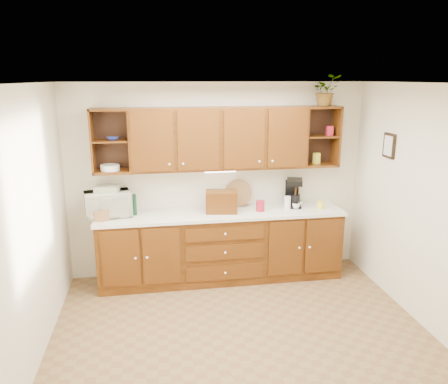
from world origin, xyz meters
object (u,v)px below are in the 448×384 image
object	(u,v)px
microwave	(108,204)
bread_box	(221,202)
coffee_maker	(294,193)
potted_plant	(326,90)

from	to	relation	value
microwave	bread_box	size ratio (longest dim) A/B	1.39
coffee_maker	potted_plant	distance (m)	1.41
microwave	potted_plant	size ratio (longest dim) A/B	1.42
bread_box	potted_plant	distance (m)	1.98
microwave	bread_box	xyz separation A→B (m)	(1.45, -0.07, -0.01)
bread_box	potted_plant	size ratio (longest dim) A/B	1.02
potted_plant	coffee_maker	bearing A→B (deg)	178.35
microwave	bread_box	bearing A→B (deg)	-14.21
bread_box	coffee_maker	distance (m)	1.02
microwave	potted_plant	world-z (taller)	potted_plant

